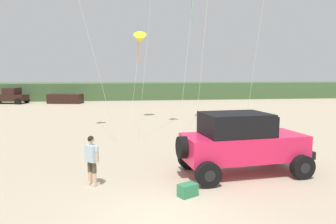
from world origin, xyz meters
The scene contains 8 objects.
ground_plane centered at (0.00, 0.00, 0.00)m, with size 220.00×220.00×0.00m, color tan.
dune_ridge centered at (1.09, 40.85, 1.20)m, with size 90.00×8.89×2.39m, color #426038.
jeep centered at (3.23, 3.24, 1.20)m, with size 4.96×2.79×2.26m.
person_watching centered at (-2.06, 2.70, 0.94)m, with size 0.47×0.48×1.67m.
cooler_box centered at (0.86, 1.40, 0.19)m, with size 0.56×0.36×0.38m, color #2D7F51.
distant_pickup centered at (-15.42, 34.05, 0.94)m, with size 4.89×3.20×1.98m.
distant_sedan centered at (-8.44, 33.32, 0.60)m, with size 4.20×1.70×1.20m, color black.
kite_purple_stunt centered at (0.33, 18.39, 6.49)m, with size 1.61×5.71×7.14m.
Camera 1 is at (-0.96, -7.39, 3.62)m, focal length 33.28 mm.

